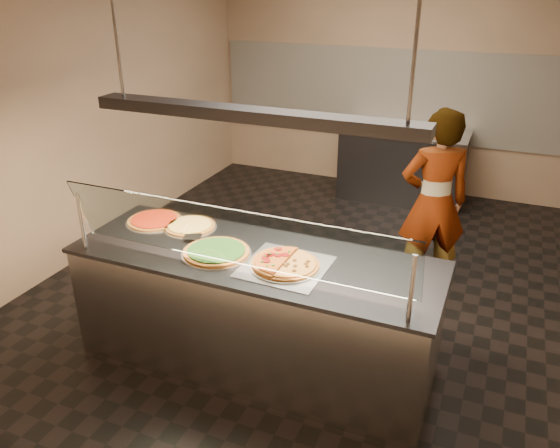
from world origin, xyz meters
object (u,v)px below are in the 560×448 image
at_px(pizza_cheese, 190,226).
at_px(prep_table, 402,165).
at_px(perforated_tray, 285,266).
at_px(half_pizza_sausage, 301,267).
at_px(serving_counter, 256,309).
at_px(sneeze_guard, 231,237).
at_px(worker, 434,203).
at_px(pizza_tomato, 155,220).
at_px(pizza_spatula, 188,232).
at_px(heat_lamp_housing, 251,115).
at_px(pizza_spinach, 217,251).
at_px(half_pizza_pepperoni, 270,259).

bearing_deg(pizza_cheese, prep_table, 74.75).
distance_m(perforated_tray, half_pizza_sausage, 0.12).
bearing_deg(prep_table, half_pizza_sausage, -89.02).
distance_m(serving_counter, sneeze_guard, 0.83).
xyz_separation_m(serving_counter, worker, (1.02, 1.67, 0.41)).
distance_m(pizza_cheese, pizza_tomato, 0.33).
relative_size(sneeze_guard, prep_table, 1.52).
bearing_deg(pizza_spatula, pizza_cheese, 116.07).
distance_m(pizza_cheese, heat_lamp_housing, 1.23).
bearing_deg(prep_table, pizza_cheese, -105.25).
xyz_separation_m(half_pizza_sausage, pizza_tomato, (-1.39, 0.29, -0.01)).
distance_m(pizza_tomato, pizza_spatula, 0.41).
relative_size(perforated_tray, half_pizza_sausage, 1.22).
distance_m(pizza_cheese, pizza_spatula, 0.15).
xyz_separation_m(perforated_tray, pizza_spinach, (-0.53, -0.01, 0.01)).
height_order(pizza_spinach, pizza_spatula, pizza_spatula).
height_order(half_pizza_pepperoni, worker, worker).
bearing_deg(pizza_spatula, serving_counter, -9.29).
xyz_separation_m(pizza_cheese, pizza_tomato, (-0.33, -0.02, 0.00)).
bearing_deg(pizza_cheese, pizza_tomato, -177.14).
xyz_separation_m(perforated_tray, pizza_cheese, (-0.95, 0.30, 0.01)).
distance_m(pizza_tomato, heat_lamp_housing, 1.44).
xyz_separation_m(sneeze_guard, pizza_spinach, (-0.26, 0.26, -0.28)).
bearing_deg(half_pizza_pepperoni, prep_table, 87.67).
distance_m(half_pizza_sausage, pizza_tomato, 1.42).
distance_m(perforated_tray, prep_table, 3.99).
bearing_deg(prep_table, pizza_tomato, -109.82).
xyz_separation_m(pizza_cheese, heat_lamp_housing, (0.68, -0.23, 1.01)).
distance_m(serving_counter, half_pizza_sausage, 0.63).
bearing_deg(pizza_spatula, pizza_spinach, -27.74).
distance_m(half_pizza_pepperoni, half_pizza_sausage, 0.23).
xyz_separation_m(half_pizza_sausage, prep_table, (-0.07, 3.96, -0.49)).
height_order(half_pizza_sausage, heat_lamp_housing, heat_lamp_housing).
bearing_deg(serving_counter, pizza_spinach, -162.20).
relative_size(pizza_spatula, heat_lamp_housing, 0.10).
bearing_deg(heat_lamp_housing, worker, 58.42).
distance_m(pizza_spinach, pizza_spatula, 0.40).
bearing_deg(half_pizza_sausage, pizza_spinach, -178.97).
xyz_separation_m(worker, heat_lamp_housing, (-1.02, -1.67, 1.07)).
bearing_deg(prep_table, perforated_tray, -90.68).
bearing_deg(worker, pizza_tomato, 9.61).
bearing_deg(prep_table, worker, -72.38).
height_order(pizza_cheese, pizza_spatula, pizza_spatula).
relative_size(sneeze_guard, half_pizza_sausage, 5.19).
xyz_separation_m(half_pizza_pepperoni, worker, (0.87, 1.74, -0.09)).
relative_size(pizza_spinach, prep_table, 0.32).
bearing_deg(heat_lamp_housing, pizza_tomato, 167.89).
relative_size(half_pizza_pepperoni, heat_lamp_housing, 0.21).
xyz_separation_m(pizza_spinach, heat_lamp_housing, (0.26, 0.08, 1.00)).
distance_m(perforated_tray, heat_lamp_housing, 1.05).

